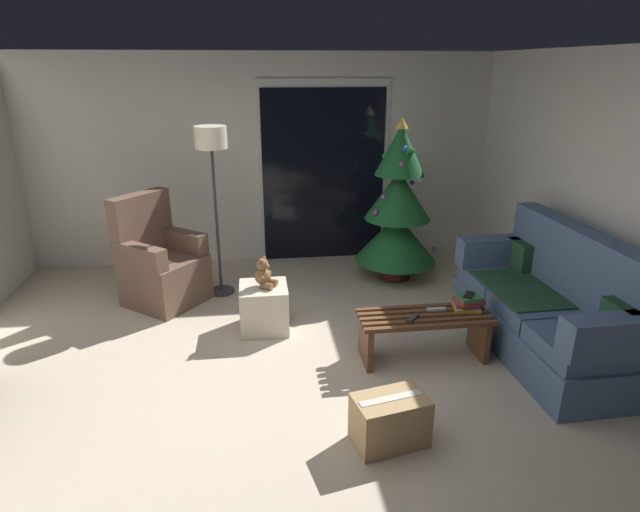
% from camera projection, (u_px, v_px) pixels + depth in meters
% --- Properties ---
extents(ground_plane, '(7.00, 7.00, 0.00)m').
position_uv_depth(ground_plane, '(279.00, 395.00, 3.93)').
color(ground_plane, beige).
extents(wall_back, '(5.72, 0.12, 2.50)m').
position_uv_depth(wall_back, '(263.00, 160.00, 6.35)').
color(wall_back, silver).
rests_on(wall_back, ground).
extents(patio_door_frame, '(1.60, 0.02, 2.20)m').
position_uv_depth(patio_door_frame, '(323.00, 172.00, 6.42)').
color(patio_door_frame, silver).
rests_on(patio_door_frame, ground).
extents(patio_door_glass, '(1.50, 0.02, 2.10)m').
position_uv_depth(patio_door_glass, '(324.00, 177.00, 6.42)').
color(patio_door_glass, black).
rests_on(patio_door_glass, ground).
extents(couch, '(0.83, 1.96, 1.08)m').
position_uv_depth(couch, '(548.00, 309.00, 4.43)').
color(couch, slate).
rests_on(couch, ground).
extents(coffee_table, '(1.10, 0.40, 0.41)m').
position_uv_depth(coffee_table, '(424.00, 330.00, 4.35)').
color(coffee_table, brown).
rests_on(coffee_table, ground).
extents(remote_graphite, '(0.14, 0.15, 0.02)m').
position_uv_depth(remote_graphite, '(413.00, 318.00, 4.22)').
color(remote_graphite, '#333338').
rests_on(remote_graphite, coffee_table).
extents(remote_silver, '(0.16, 0.05, 0.02)m').
position_uv_depth(remote_silver, '(436.00, 309.00, 4.37)').
color(remote_silver, '#ADADB2').
rests_on(remote_silver, coffee_table).
extents(book_stack, '(0.26, 0.24, 0.13)m').
position_uv_depth(book_stack, '(468.00, 302.00, 4.38)').
color(book_stack, '#B79333').
rests_on(book_stack, coffee_table).
extents(cell_phone, '(0.14, 0.16, 0.01)m').
position_uv_depth(cell_phone, '(469.00, 295.00, 4.35)').
color(cell_phone, black).
rests_on(cell_phone, book_stack).
extents(christmas_tree, '(0.94, 0.93, 1.83)m').
position_uv_depth(christmas_tree, '(397.00, 210.00, 5.84)').
color(christmas_tree, '#4C1E19').
rests_on(christmas_tree, ground).
extents(armchair, '(0.96, 0.96, 1.13)m').
position_uv_depth(armchair, '(160.00, 265.00, 5.38)').
color(armchair, brown).
rests_on(armchair, ground).
extents(floor_lamp, '(0.32, 0.32, 1.78)m').
position_uv_depth(floor_lamp, '(212.00, 154.00, 5.20)').
color(floor_lamp, '#2D2D30').
rests_on(floor_lamp, ground).
extents(ottoman, '(0.44, 0.44, 0.43)m').
position_uv_depth(ottoman, '(264.00, 308.00, 4.86)').
color(ottoman, beige).
rests_on(ottoman, ground).
extents(teddy_bear_chestnut, '(0.22, 0.21, 0.29)m').
position_uv_depth(teddy_bear_chestnut, '(264.00, 274.00, 4.74)').
color(teddy_bear_chestnut, brown).
rests_on(teddy_bear_chestnut, ottoman).
extents(cardboard_box_taped_mid_floor, '(0.52, 0.38, 0.34)m').
position_uv_depth(cardboard_box_taped_mid_floor, '(390.00, 420.00, 3.40)').
color(cardboard_box_taped_mid_floor, tan).
rests_on(cardboard_box_taped_mid_floor, ground).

